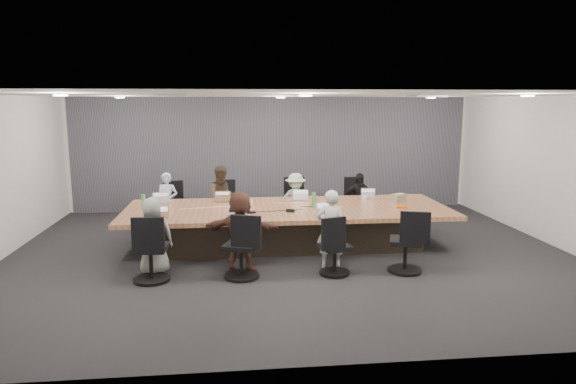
{
  "coord_description": "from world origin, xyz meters",
  "views": [
    {
      "loc": [
        -1.0,
        -8.82,
        2.69
      ],
      "look_at": [
        0.0,
        0.4,
        1.05
      ],
      "focal_mm": 32.0,
      "sensor_mm": 36.0,
      "label": 1
    }
  ],
  "objects": [
    {
      "name": "person_2",
      "position": [
        0.32,
        1.85,
        0.6
      ],
      "size": [
        0.79,
        0.47,
        1.19
      ],
      "primitive_type": "imported",
      "rotation": [
        0.0,
        0.0,
        6.32
      ],
      "color": "#A1B59E",
      "rests_on": "ground"
    },
    {
      "name": "person_3",
      "position": [
        1.7,
        1.85,
        0.59
      ],
      "size": [
        0.7,
        0.32,
        1.18
      ],
      "primitive_type": "imported",
      "rotation": [
        0.0,
        0.0,
        6.33
      ],
      "color": "black",
      "rests_on": "ground"
    },
    {
      "name": "mug_brown",
      "position": [
        -2.39,
        0.33,
        0.8
      ],
      "size": [
        0.12,
        0.12,
        0.12
      ],
      "primitive_type": "cylinder",
      "rotation": [
        0.0,
        0.0,
        -0.37
      ],
      "color": "brown",
      "rests_on": "conference_table"
    },
    {
      "name": "mic_left",
      "position": [
        -0.69,
        0.08,
        0.76
      ],
      "size": [
        0.15,
        0.1,
        0.03
      ],
      "primitive_type": "cube",
      "rotation": [
        0.0,
        0.0,
        -0.0
      ],
      "color": "black",
      "rests_on": "conference_table"
    },
    {
      "name": "person_6",
      "position": [
        0.56,
        -0.85,
        0.65
      ],
      "size": [
        0.53,
        0.41,
        1.3
      ],
      "primitive_type": "imported",
      "rotation": [
        0.0,
        0.0,
        2.91
      ],
      "color": "silver",
      "rests_on": "ground"
    },
    {
      "name": "wall_right",
      "position": [
        5.0,
        0.0,
        1.4
      ],
      "size": [
        0.0,
        8.0,
        2.8
      ],
      "primitive_type": "cube",
      "rotation": [
        1.57,
        0.0,
        -1.57
      ],
      "color": "silver",
      "rests_on": "ground"
    },
    {
      "name": "laptop_6",
      "position": [
        0.56,
        -0.3,
        0.75
      ],
      "size": [
        0.35,
        0.26,
        0.02
      ],
      "primitive_type": "cube",
      "rotation": [
        0.0,
        0.0,
        0.16
      ],
      "color": "#B2B2B7",
      "rests_on": "conference_table"
    },
    {
      "name": "chair_4",
      "position": [
        -2.26,
        -1.2,
        0.44
      ],
      "size": [
        0.62,
        0.62,
        0.87
      ],
      "primitive_type": null,
      "rotation": [
        0.0,
        0.0,
        -0.06
      ],
      "color": "black",
      "rests_on": "ground"
    },
    {
      "name": "bottle_clear",
      "position": [
        -0.86,
        0.62,
        0.85
      ],
      "size": [
        0.09,
        0.09,
        0.22
      ],
      "primitive_type": "cylinder",
      "rotation": [
        0.0,
        0.0,
        0.41
      ],
      "color": "silver",
      "rests_on": "conference_table"
    },
    {
      "name": "canvas_bag",
      "position": [
        2.25,
        0.84,
        0.81
      ],
      "size": [
        0.33,
        0.29,
        0.15
      ],
      "primitive_type": "cube",
      "rotation": [
        0.0,
        0.0,
        0.55
      ],
      "color": "gray",
      "rests_on": "conference_table"
    },
    {
      "name": "ceiling",
      "position": [
        0.0,
        0.0,
        2.8
      ],
      "size": [
        10.0,
        8.0,
        0.0
      ],
      "primitive_type": "cube",
      "color": "white",
      "rests_on": "wall_back"
    },
    {
      "name": "laptop_5",
      "position": [
        -0.9,
        -0.3,
        0.75
      ],
      "size": [
        0.38,
        0.3,
        0.02
      ],
      "primitive_type": "cube",
      "rotation": [
        0.0,
        0.0,
        -0.23
      ],
      "color": "#B2B2B7",
      "rests_on": "conference_table"
    },
    {
      "name": "laptop_0",
      "position": [
        -2.37,
        1.3,
        0.75
      ],
      "size": [
        0.34,
        0.26,
        0.02
      ],
      "primitive_type": "cube",
      "rotation": [
        0.0,
        0.0,
        3.32
      ],
      "color": "#B2B2B7",
      "rests_on": "conference_table"
    },
    {
      "name": "cup_white_near",
      "position": [
        1.58,
        0.94,
        0.79
      ],
      "size": [
        0.09,
        0.09,
        0.11
      ],
      "primitive_type": "cylinder",
      "rotation": [
        0.0,
        0.0,
        0.01
      ],
      "color": "white",
      "rests_on": "conference_table"
    },
    {
      "name": "chair_3",
      "position": [
        1.7,
        2.2,
        0.41
      ],
      "size": [
        0.61,
        0.61,
        0.82
      ],
      "primitive_type": null,
      "rotation": [
        0.0,
        0.0,
        3.24
      ],
      "color": "black",
      "rests_on": "ground"
    },
    {
      "name": "chair_1",
      "position": [
        -1.22,
        2.2,
        0.39
      ],
      "size": [
        0.65,
        0.65,
        0.78
      ],
      "primitive_type": null,
      "rotation": [
        0.0,
        0.0,
        3.41
      ],
      "color": "black",
      "rests_on": "ground"
    },
    {
      "name": "person_1",
      "position": [
        -1.22,
        1.85,
        0.68
      ],
      "size": [
        0.75,
        0.64,
        1.36
      ],
      "primitive_type": "imported",
      "rotation": [
        0.0,
        0.0,
        6.48
      ],
      "color": "#3E3126",
      "rests_on": "ground"
    },
    {
      "name": "laptop_2",
      "position": [
        0.32,
        1.3,
        0.75
      ],
      "size": [
        0.32,
        0.24,
        0.02
      ],
      "primitive_type": "cube",
      "rotation": [
        0.0,
        0.0,
        3.04
      ],
      "color": "#B2B2B7",
      "rests_on": "conference_table"
    },
    {
      "name": "wall_front",
      "position": [
        0.0,
        -4.0,
        1.4
      ],
      "size": [
        10.0,
        0.0,
        2.8
      ],
      "primitive_type": "cube",
      "rotation": [
        -1.57,
        0.0,
        0.0
      ],
      "color": "silver",
      "rests_on": "ground"
    },
    {
      "name": "wall_back",
      "position": [
        0.0,
        4.0,
        1.4
      ],
      "size": [
        10.0,
        0.0,
        2.8
      ],
      "primitive_type": "cube",
      "rotation": [
        1.57,
        0.0,
        0.0
      ],
      "color": "silver",
      "rests_on": "ground"
    },
    {
      "name": "laptop_4",
      "position": [
        -2.26,
        -0.3,
        0.75
      ],
      "size": [
        0.32,
        0.23,
        0.02
      ],
      "primitive_type": "cube",
      "rotation": [
        0.0,
        0.0,
        0.04
      ],
      "color": "#8C6647",
      "rests_on": "conference_table"
    },
    {
      "name": "floor",
      "position": [
        0.0,
        0.0,
        0.0
      ],
      "size": [
        10.0,
        8.0,
        0.0
      ],
      "primitive_type": "cube",
      "color": "black",
      "rests_on": "ground"
    },
    {
      "name": "chair_0",
      "position": [
        -2.37,
        2.2,
        0.39
      ],
      "size": [
        0.66,
        0.66,
        0.78
      ],
      "primitive_type": null,
      "rotation": [
        0.0,
        0.0,
        3.47
      ],
      "color": "black",
      "rests_on": "ground"
    },
    {
      "name": "person_5",
      "position": [
        -0.9,
        -0.85,
        0.65
      ],
      "size": [
        1.27,
        0.64,
        1.31
      ],
      "primitive_type": "imported",
      "rotation": [
        0.0,
        0.0,
        2.92
      ],
      "color": "#533028",
      "rests_on": "ground"
    },
    {
      "name": "chair_6",
      "position": [
        0.56,
        -1.2,
        0.37
      ],
      "size": [
        0.63,
        0.63,
        0.74
      ],
      "primitive_type": null,
      "rotation": [
        0.0,
        0.0,
        0.31
      ],
      "color": "black",
      "rests_on": "ground"
    },
    {
      "name": "mic_right",
      "position": [
        0.69,
        0.5,
        0.75
      ],
      "size": [
        0.16,
        0.14,
        0.03
      ],
      "primitive_type": "cube",
      "rotation": [
        0.0,
        0.0,
        0.42
      ],
      "color": "black",
      "rests_on": "conference_table"
    },
    {
      "name": "stapler",
      "position": [
        0.01,
        0.08,
        0.77
      ],
      "size": [
        0.15,
        0.09,
        0.06
      ],
      "primitive_type": "cube",
      "rotation": [
        0.0,
        0.0,
        -0.4
      ],
      "color": "black",
      "rests_on": "conference_table"
    },
    {
      "name": "cup_white_far",
      "position": [
        -0.67,
        0.86,
        0.79
      ],
      "size": [
        0.09,
        0.09,
        0.09
      ],
      "primitive_type": "cylinder",
      "rotation": [
        0.0,
        0.0,
        -0.25
      ],
      "color": "white",
      "rests_on": "conference_table"
    },
    {
      "name": "conference_table",
      "position": [
        0.0,
        0.5,
        0.4
      ],
      "size": [
        6.0,
        2.2,
        0.74
      ],
      "color": "#2F251C",
      "rests_on": "ground"
    },
    {
      "name": "bottle_green_right",
      "position": [
        0.5,
        0.48,
        0.88
      ],
      "size": [
        0.1,
        0.1,
        0.27
      ],
      "primitive_type": "cylinder",
      "rotation": [
        0.0,
        0.0,
        0.42
      ],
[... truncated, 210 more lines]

